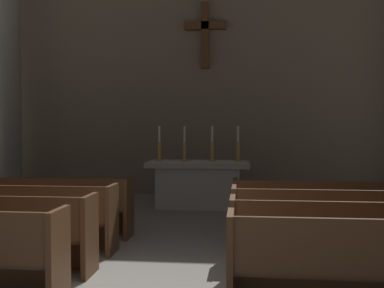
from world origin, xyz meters
TOP-DOWN VIEW (x-y plane):
  - pew_left_row_3 at (-2.30, 1.87)m, footprint 2.99×0.50m
  - pew_left_row_4 at (-2.30, 2.82)m, footprint 2.99×0.50m
  - pew_right_row_2 at (2.30, 0.91)m, footprint 2.99×0.50m
  - pew_right_row_3 at (2.30, 1.87)m, footprint 2.99×0.50m
  - pew_right_row_4 at (2.30, 2.82)m, footprint 2.99×0.50m
  - column_left_fourth at (-4.84, 6.83)m, footprint 0.92×0.92m
  - altar at (0.00, 5.72)m, footprint 2.20×0.90m
  - candlestick_outer_left at (-0.85, 5.72)m, footprint 0.16×0.16m
  - candlestick_inner_left at (-0.30, 5.72)m, footprint 0.16×0.16m
  - candlestick_inner_right at (0.30, 5.72)m, footprint 0.16×0.16m
  - candlestick_outer_right at (0.85, 5.72)m, footprint 0.16×0.16m
  - apse_with_cross at (0.00, 7.81)m, footprint 10.67×0.45m

SIDE VIEW (x-z plane):
  - pew_left_row_3 at x=-2.30m, z-range 0.00..0.95m
  - pew_left_row_4 at x=-2.30m, z-range 0.00..0.95m
  - pew_right_row_2 at x=2.30m, z-range 0.00..0.95m
  - pew_right_row_3 at x=2.30m, z-range 0.00..0.95m
  - pew_right_row_4 at x=2.30m, z-range 0.00..0.95m
  - altar at x=0.00m, z-range 0.03..1.04m
  - candlestick_outer_left at x=-0.85m, z-range 0.88..1.63m
  - candlestick_inner_left at x=-0.30m, z-range 0.88..1.63m
  - candlestick_inner_right at x=0.30m, z-range 0.88..1.63m
  - candlestick_outer_right at x=0.85m, z-range 0.88..1.63m
  - column_left_fourth at x=-4.84m, z-range -0.08..6.26m
  - apse_with_cross at x=0.00m, z-range 0.00..7.37m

